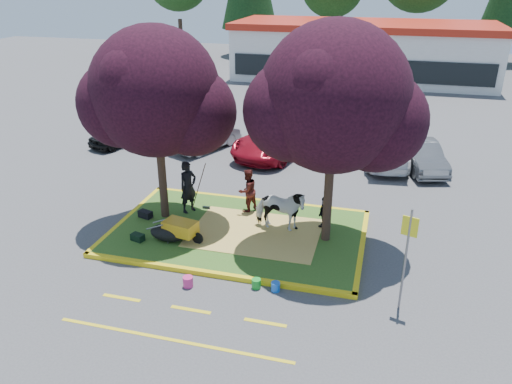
% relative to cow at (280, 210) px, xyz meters
% --- Properties ---
extents(ground, '(90.00, 90.00, 0.00)m').
position_rel_cow_xyz_m(ground, '(-1.33, -0.41, -0.89)').
color(ground, '#424244').
rests_on(ground, ground).
extents(median_island, '(8.00, 5.00, 0.15)m').
position_rel_cow_xyz_m(median_island, '(-1.33, -0.41, -0.82)').
color(median_island, '#325B1C').
rests_on(median_island, ground).
extents(curb_near, '(8.30, 0.16, 0.15)m').
position_rel_cow_xyz_m(curb_near, '(-1.33, -2.99, -0.82)').
color(curb_near, yellow).
rests_on(curb_near, ground).
extents(curb_far, '(8.30, 0.16, 0.15)m').
position_rel_cow_xyz_m(curb_far, '(-1.33, 2.17, -0.82)').
color(curb_far, yellow).
rests_on(curb_far, ground).
extents(curb_left, '(0.16, 5.30, 0.15)m').
position_rel_cow_xyz_m(curb_left, '(-5.41, -0.41, -0.82)').
color(curb_left, yellow).
rests_on(curb_left, ground).
extents(curb_right, '(0.16, 5.30, 0.15)m').
position_rel_cow_xyz_m(curb_right, '(2.75, -0.41, -0.82)').
color(curb_right, yellow).
rests_on(curb_right, ground).
extents(straw_bedding, '(4.20, 3.00, 0.01)m').
position_rel_cow_xyz_m(straw_bedding, '(-0.73, -0.41, -0.74)').
color(straw_bedding, '#E8CB5F').
rests_on(straw_bedding, median_island).
extents(tree_purple_left, '(5.06, 4.20, 6.51)m').
position_rel_cow_xyz_m(tree_purple_left, '(-4.11, -0.03, 3.47)').
color(tree_purple_left, black).
rests_on(tree_purple_left, median_island).
extents(tree_purple_right, '(5.30, 4.40, 6.82)m').
position_rel_cow_xyz_m(tree_purple_right, '(1.59, -0.23, 3.67)').
color(tree_purple_right, black).
rests_on(tree_purple_right, median_island).
extents(fire_lane_stripe_a, '(1.10, 0.12, 0.01)m').
position_rel_cow_xyz_m(fire_lane_stripe_a, '(-3.33, -4.61, -0.89)').
color(fire_lane_stripe_a, yellow).
rests_on(fire_lane_stripe_a, ground).
extents(fire_lane_stripe_b, '(1.10, 0.12, 0.01)m').
position_rel_cow_xyz_m(fire_lane_stripe_b, '(-1.33, -4.61, -0.89)').
color(fire_lane_stripe_b, yellow).
rests_on(fire_lane_stripe_b, ground).
extents(fire_lane_stripe_c, '(1.10, 0.12, 0.01)m').
position_rel_cow_xyz_m(fire_lane_stripe_c, '(0.67, -4.61, -0.89)').
color(fire_lane_stripe_c, yellow).
rests_on(fire_lane_stripe_c, ground).
extents(fire_lane_long, '(6.00, 0.10, 0.01)m').
position_rel_cow_xyz_m(fire_lane_long, '(-1.33, -5.81, -0.89)').
color(fire_lane_long, yellow).
rests_on(fire_lane_long, ground).
extents(retail_building, '(20.40, 8.40, 4.40)m').
position_rel_cow_xyz_m(retail_building, '(0.67, 27.57, 1.36)').
color(retail_building, silver).
rests_on(retail_building, ground).
extents(cow, '(1.78, 0.86, 1.48)m').
position_rel_cow_xyz_m(cow, '(0.00, 0.00, 0.00)').
color(cow, silver).
rests_on(cow, median_island).
extents(calf, '(1.42, 1.14, 0.54)m').
position_rel_cow_xyz_m(calf, '(-3.27, -1.60, -0.47)').
color(calf, black).
rests_on(calf, median_island).
extents(handler, '(0.74, 0.82, 1.89)m').
position_rel_cow_xyz_m(handler, '(-3.44, 0.55, 0.20)').
color(handler, black).
rests_on(handler, median_island).
extents(visitor_a, '(0.93, 0.97, 1.58)m').
position_rel_cow_xyz_m(visitor_a, '(-1.43, 1.13, 0.05)').
color(visitor_a, '#481714').
rests_on(visitor_a, median_island).
extents(visitor_b, '(0.49, 0.71, 1.12)m').
position_rel_cow_xyz_m(visitor_b, '(1.39, 0.59, -0.18)').
color(visitor_b, black).
rests_on(visitor_b, median_island).
extents(wheelbarrow, '(1.87, 0.81, 0.70)m').
position_rel_cow_xyz_m(wheelbarrow, '(-2.86, -1.56, -0.26)').
color(wheelbarrow, black).
rests_on(wheelbarrow, median_island).
extents(gear_bag_dark, '(0.54, 0.39, 0.25)m').
position_rel_cow_xyz_m(gear_bag_dark, '(-4.74, -0.32, -0.62)').
color(gear_bag_dark, black).
rests_on(gear_bag_dark, median_island).
extents(gear_bag_green, '(0.47, 0.36, 0.22)m').
position_rel_cow_xyz_m(gear_bag_green, '(-4.24, -1.87, -0.63)').
color(gear_bag_green, black).
rests_on(gear_bag_green, median_island).
extents(sign_post, '(0.39, 0.15, 2.86)m').
position_rel_cow_xyz_m(sign_post, '(3.90, -3.11, 0.91)').
color(sign_post, slate).
rests_on(sign_post, ground).
extents(bucket_green, '(0.27, 0.27, 0.28)m').
position_rel_cow_xyz_m(bucket_green, '(0.06, -3.21, -0.75)').
color(bucket_green, '#179827').
rests_on(bucket_green, ground).
extents(bucket_pink, '(0.36, 0.36, 0.31)m').
position_rel_cow_xyz_m(bucket_pink, '(-1.79, -3.64, -0.74)').
color(bucket_pink, '#D62F7C').
rests_on(bucket_pink, ground).
extents(bucket_blue, '(0.30, 0.30, 0.27)m').
position_rel_cow_xyz_m(bucket_blue, '(0.61, -3.21, -0.76)').
color(bucket_blue, blue).
rests_on(bucket_blue, ground).
extents(car_black, '(2.57, 3.79, 1.20)m').
position_rel_cow_xyz_m(car_black, '(-9.80, 7.21, -0.29)').
color(car_black, black).
rests_on(car_black, ground).
extents(car_silver, '(2.75, 4.00, 1.25)m').
position_rel_cow_xyz_m(car_silver, '(-5.38, 7.61, -0.27)').
color(car_silver, '#909397').
rests_on(car_silver, ground).
extents(car_red, '(4.01, 5.98, 1.52)m').
position_rel_cow_xyz_m(car_red, '(-1.86, 7.78, -0.13)').
color(car_red, maroon).
rests_on(car_red, ground).
extents(car_white, '(2.43, 4.89, 1.36)m').
position_rel_cow_xyz_m(car_white, '(3.17, 7.83, -0.21)').
color(car_white, white).
rests_on(car_white, ground).
extents(car_grey, '(2.33, 4.07, 1.27)m').
position_rel_cow_xyz_m(car_grey, '(4.76, 7.42, -0.26)').
color(car_grey, '#55585D').
rests_on(car_grey, ground).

